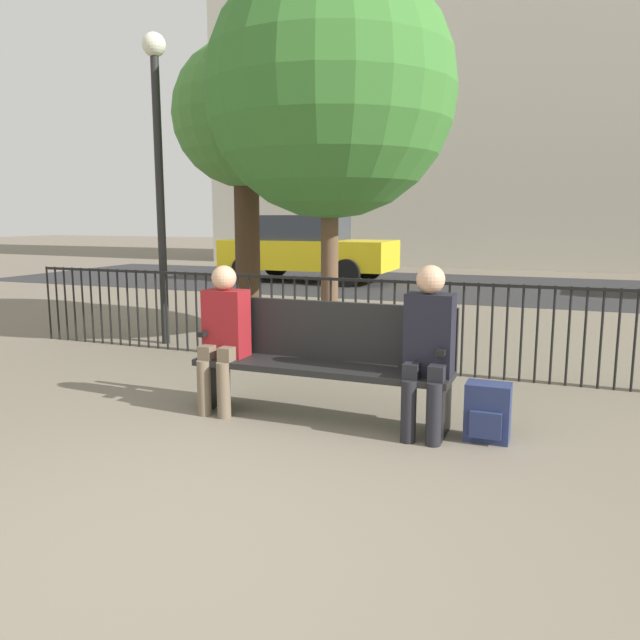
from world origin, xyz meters
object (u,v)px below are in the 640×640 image
(seated_person_0, at_px, (223,331))
(backpack, at_px, (488,413))
(tree_0, at_px, (245,119))
(parked_car_1, at_px, (305,247))
(tree_1, at_px, (330,92))
(park_bench, at_px, (324,356))
(lamp_post, at_px, (158,143))
(seated_person_1, at_px, (428,343))

(seated_person_0, distance_m, backpack, 2.15)
(tree_0, relative_size, parked_car_1, 0.95)
(tree_0, bearing_deg, tree_1, -23.71)
(park_bench, distance_m, seated_person_0, 0.85)
(seated_person_0, relative_size, lamp_post, 0.32)
(tree_1, height_order, lamp_post, tree_1)
(backpack, height_order, parked_car_1, parked_car_1)
(park_bench, xyz_separation_m, lamp_post, (-2.92, 2.02, 1.95))
(seated_person_0, height_order, lamp_post, lamp_post)
(seated_person_1, distance_m, tree_1, 4.18)
(backpack, height_order, tree_1, tree_1)
(seated_person_1, bearing_deg, backpack, 8.07)
(tree_0, height_order, lamp_post, tree_0)
(backpack, distance_m, parked_car_1, 11.30)
(tree_1, bearing_deg, parked_car_1, 115.11)
(tree_0, relative_size, lamp_post, 1.07)
(tree_1, relative_size, lamp_post, 1.23)
(seated_person_0, xyz_separation_m, seated_person_1, (1.67, 0.00, 0.03))
(seated_person_0, relative_size, seated_person_1, 0.96)
(lamp_post, bearing_deg, backpack, -26.39)
(seated_person_1, distance_m, tree_0, 5.38)
(backpack, height_order, tree_0, tree_0)
(seated_person_0, xyz_separation_m, lamp_post, (-2.10, 2.15, 1.79))
(park_bench, xyz_separation_m, seated_person_1, (0.85, -0.13, 0.19))
(backpack, relative_size, parked_car_1, 0.10)
(tree_1, xyz_separation_m, lamp_post, (-1.92, -0.77, -0.60))
(backpack, bearing_deg, seated_person_1, -171.93)
(tree_1, bearing_deg, backpack, -51.43)
(park_bench, relative_size, tree_1, 0.45)
(seated_person_1, distance_m, lamp_post, 4.68)
(backpack, height_order, lamp_post, lamp_post)
(park_bench, xyz_separation_m, tree_1, (-1.00, 2.79, 2.55))
(park_bench, relative_size, parked_car_1, 0.49)
(seated_person_1, bearing_deg, tree_0, 133.11)
(seated_person_0, bearing_deg, tree_1, 93.43)
(backpack, bearing_deg, tree_0, 137.05)
(seated_person_0, xyz_separation_m, parked_car_1, (-3.44, 9.89, 0.17))
(park_bench, height_order, tree_1, tree_1)
(backpack, distance_m, lamp_post, 5.20)
(tree_1, xyz_separation_m, parked_car_1, (-3.27, 6.97, -2.21))
(parked_car_1, bearing_deg, seated_person_0, -70.81)
(seated_person_0, bearing_deg, seated_person_1, 0.09)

